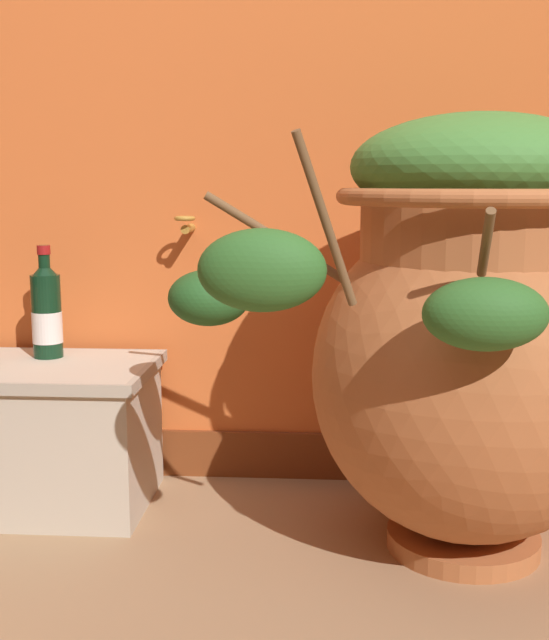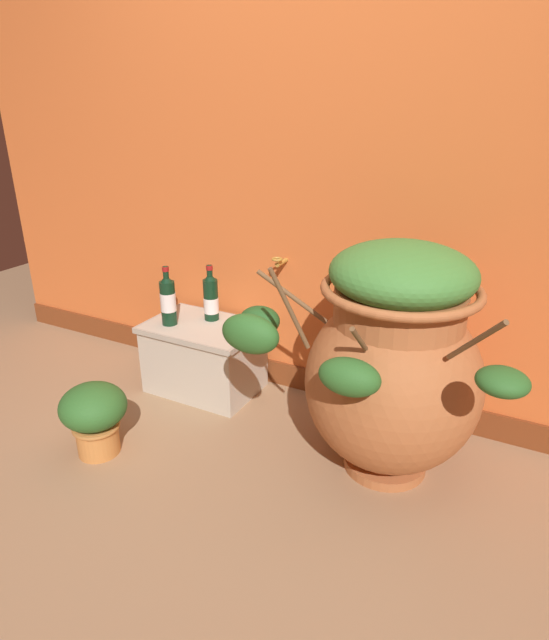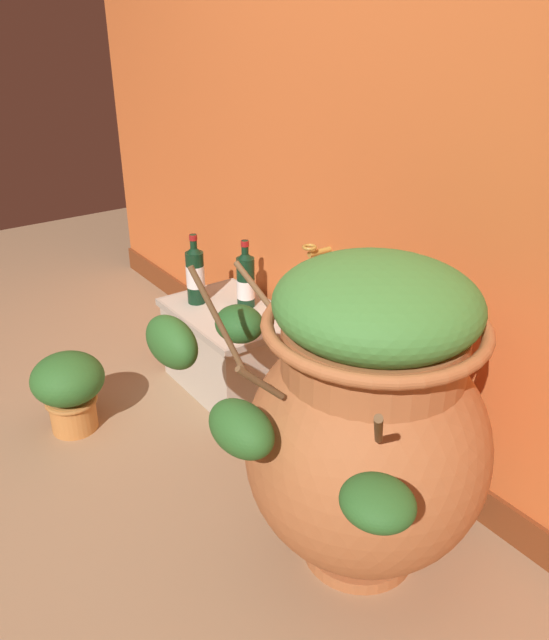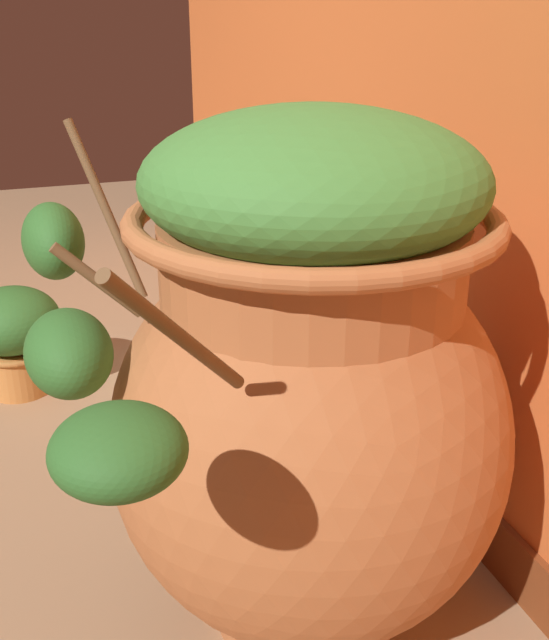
# 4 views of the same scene
# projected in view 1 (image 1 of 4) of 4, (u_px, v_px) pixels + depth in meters

# --- Properties ---
(back_wall) EXTENTS (4.40, 0.33, 2.60)m
(back_wall) POSITION_uv_depth(u_px,v_px,m) (269.00, 19.00, 2.21)
(back_wall) COLOR #D6662D
(back_wall) RESTS_ON ground_plane
(terracotta_urn) EXTENTS (1.16, 0.82, 0.99)m
(terracotta_urn) POSITION_uv_depth(u_px,v_px,m) (469.00, 333.00, 1.78)
(terracotta_urn) COLOR #B26638
(terracotta_urn) RESTS_ON ground_plane
(stone_ledge) EXTENTS (0.60, 0.41, 0.38)m
(stone_ledge) POSITION_uv_depth(u_px,v_px,m) (40.00, 429.00, 2.10)
(stone_ledge) COLOR beige
(stone_ledge) RESTS_ON ground_plane
(wine_bottle_middle) EXTENTS (0.08, 0.08, 0.30)m
(wine_bottle_middle) POSITION_uv_depth(u_px,v_px,m) (47.00, 311.00, 2.14)
(wine_bottle_middle) COLOR black
(wine_bottle_middle) RESTS_ON stone_ledge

